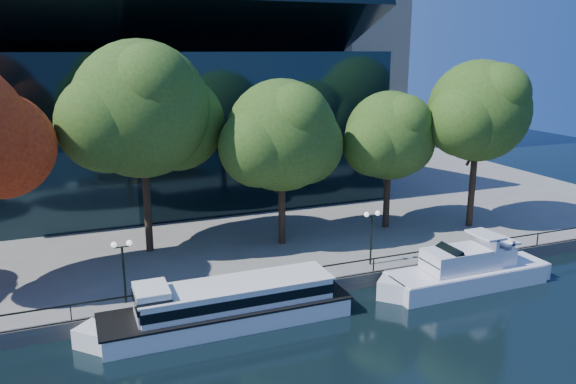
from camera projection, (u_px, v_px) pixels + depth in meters
name	position (u px, v px, depth m)	size (l,w,h in m)	color
ground	(253.00, 330.00, 33.41)	(160.00, 160.00, 0.00)	black
promenade	(157.00, 186.00, 66.05)	(90.00, 67.08, 1.00)	slate
railing	(237.00, 280.00, 35.86)	(88.20, 0.08, 0.99)	black
convention_building	(121.00, 125.00, 58.51)	(50.00, 24.57, 21.43)	black
tour_boat	(222.00, 305.00, 33.75)	(16.51, 3.68, 3.13)	white
cruiser_near	(461.00, 272.00, 39.14)	(12.87, 3.32, 3.73)	white
cruiser_far	(483.00, 269.00, 39.96)	(10.16, 2.81, 3.32)	white
tree_2	(144.00, 112.00, 41.06)	(12.60, 10.33, 16.00)	black
tree_3	(284.00, 138.00, 43.31)	(10.84, 8.89, 13.12)	black
tree_4	(391.00, 137.00, 47.61)	(9.42, 7.73, 11.89)	black
tree_5	(480.00, 113.00, 47.44)	(10.70, 8.77, 14.44)	black
lamp_1	(123.00, 257.00, 34.05)	(1.26, 0.36, 4.03)	black
lamp_2	(372.00, 225.00, 40.20)	(1.26, 0.36, 4.03)	black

